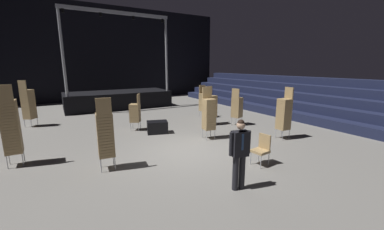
% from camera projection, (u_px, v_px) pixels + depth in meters
% --- Properties ---
extents(ground_plane, '(22.00, 30.00, 0.10)m').
position_uv_depth(ground_plane, '(188.00, 152.00, 8.41)').
color(ground_plane, slate).
extents(arena_end_wall, '(22.00, 0.30, 8.00)m').
position_uv_depth(arena_end_wall, '(103.00, 54.00, 20.27)').
color(arena_end_wall, black).
rests_on(arena_end_wall, ground_plane).
extents(bleacher_bank_right, '(3.75, 24.00, 2.25)m').
position_uv_depth(bleacher_bank_right, '(318.00, 99.00, 13.50)').
color(bleacher_bank_right, '#191E38').
rests_on(bleacher_bank_right, ground_plane).
extents(stage_riser, '(7.12, 3.08, 6.37)m').
position_uv_depth(stage_riser, '(118.00, 98.00, 17.06)').
color(stage_riser, black).
rests_on(stage_riser, ground_plane).
extents(man_with_tie, '(0.57, 0.30, 1.76)m').
position_uv_depth(man_with_tie, '(240.00, 151.00, 5.61)').
color(man_with_tie, black).
rests_on(man_with_tie, ground_plane).
extents(chair_stack_front_left, '(0.47, 0.47, 2.14)m').
position_uv_depth(chair_stack_front_left, '(284.00, 113.00, 9.63)').
color(chair_stack_front_left, '#B2B5BA').
rests_on(chair_stack_front_left, ground_plane).
extents(chair_stack_front_right, '(0.56, 0.56, 1.88)m').
position_uv_depth(chair_stack_front_right, '(237.00, 107.00, 11.90)').
color(chair_stack_front_right, '#B2B5BA').
rests_on(chair_stack_front_right, ground_plane).
extents(chair_stack_mid_left, '(0.44, 0.44, 2.48)m').
position_uv_depth(chair_stack_mid_left, '(10.00, 126.00, 6.94)').
color(chair_stack_mid_left, '#B2B5BA').
rests_on(chair_stack_mid_left, ground_plane).
extents(chair_stack_mid_right, '(0.60, 0.60, 1.71)m').
position_uv_depth(chair_stack_mid_right, '(135.00, 112.00, 10.95)').
color(chair_stack_mid_right, '#B2B5BA').
rests_on(chair_stack_mid_right, ground_plane).
extents(chair_stack_mid_centre, '(0.45, 0.45, 1.88)m').
position_uv_depth(chair_stack_mid_centre, '(204.00, 102.00, 13.60)').
color(chair_stack_mid_centre, '#B2B5BA').
rests_on(chair_stack_mid_centre, ground_plane).
extents(chair_stack_rear_left, '(0.48, 0.48, 2.14)m').
position_uv_depth(chair_stack_rear_left, '(105.00, 134.00, 6.73)').
color(chair_stack_rear_left, '#B2B5BA').
rests_on(chair_stack_rear_left, ground_plane).
extents(chair_stack_rear_right, '(0.49, 0.49, 1.96)m').
position_uv_depth(chair_stack_rear_right, '(211.00, 106.00, 11.98)').
color(chair_stack_rear_right, '#B2B5BA').
rests_on(chair_stack_rear_right, ground_plane).
extents(chair_stack_rear_centre, '(0.49, 0.49, 2.14)m').
position_uv_depth(chair_stack_rear_centre, '(209.00, 113.00, 9.62)').
color(chair_stack_rear_centre, '#B2B5BA').
rests_on(chair_stack_rear_centre, ground_plane).
extents(chair_stack_aisle_left, '(0.62, 0.62, 2.31)m').
position_uv_depth(chair_stack_aisle_left, '(28.00, 104.00, 11.54)').
color(chair_stack_aisle_left, '#B2B5BA').
rests_on(chair_stack_aisle_left, ground_plane).
extents(equipment_road_case, '(1.03, 0.83, 0.54)m').
position_uv_depth(equipment_road_case, '(157.00, 127.00, 10.58)').
color(equipment_road_case, black).
rests_on(equipment_road_case, ground_plane).
extents(loose_chair_near_man, '(0.48, 0.48, 0.95)m').
position_uv_depth(loose_chair_near_man, '(262.00, 148.00, 7.16)').
color(loose_chair_near_man, '#B2B5BA').
rests_on(loose_chair_near_man, ground_plane).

